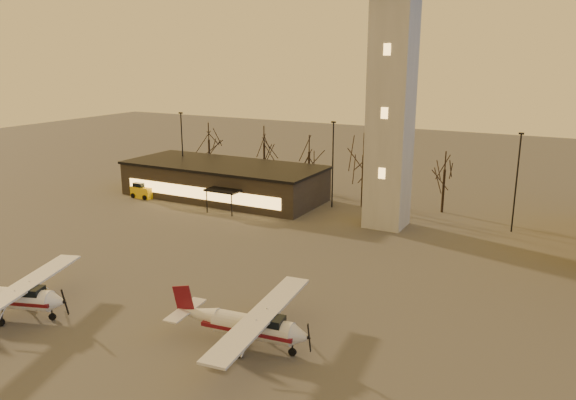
{
  "coord_description": "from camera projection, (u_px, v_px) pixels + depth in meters",
  "views": [
    {
      "loc": [
        17.75,
        -24.9,
        17.52
      ],
      "look_at": [
        -2.62,
        13.0,
        6.35
      ],
      "focal_mm": 35.0,
      "sensor_mm": 36.0,
      "label": 1
    }
  ],
  "objects": [
    {
      "name": "light_poles",
      "position": [
        396.0,
        174.0,
        58.61
      ],
      "size": [
        58.5,
        12.25,
        10.14
      ],
      "color": "black",
      "rests_on": "ground"
    },
    {
      "name": "service_cart",
      "position": [
        143.0,
        192.0,
        70.78
      ],
      "size": [
        3.09,
        2.05,
        1.91
      ],
      "rotation": [
        0.0,
        0.0,
        -0.05
      ],
      "color": "yellow",
      "rests_on": "ground"
    },
    {
      "name": "terminal",
      "position": [
        224.0,
        181.0,
        70.57
      ],
      "size": [
        25.4,
        12.2,
        4.3
      ],
      "color": "black",
      "rests_on": "ground"
    },
    {
      "name": "cessna_front",
      "position": [
        255.0,
        331.0,
        34.25
      ],
      "size": [
        9.83,
        12.4,
        3.41
      ],
      "rotation": [
        0.0,
        0.0,
        0.11
      ],
      "color": "beige",
      "rests_on": "ground"
    },
    {
      "name": "cessna_rear",
      "position": [
        18.0,
        302.0,
        38.3
      ],
      "size": [
        9.91,
        12.16,
        3.4
      ],
      "rotation": [
        0.0,
        0.0,
        0.32
      ],
      "color": "white",
      "rests_on": "ground"
    },
    {
      "name": "control_tower",
      "position": [
        393.0,
        67.0,
        55.24
      ],
      "size": [
        6.8,
        6.8,
        32.6
      ],
      "color": "#A19F99",
      "rests_on": "ground"
    },
    {
      "name": "ground",
      "position": [
        224.0,
        355.0,
        33.77
      ],
      "size": [
        220.0,
        220.0,
        0.0
      ],
      "primitive_type": "plane",
      "color": "#44413F",
      "rests_on": "ground"
    },
    {
      "name": "tree_row",
      "position": [
        308.0,
        148.0,
        71.94
      ],
      "size": [
        37.2,
        9.2,
        8.8
      ],
      "color": "black",
      "rests_on": "ground"
    }
  ]
}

